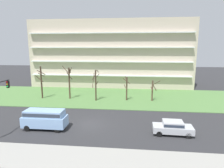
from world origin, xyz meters
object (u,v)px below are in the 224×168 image
(tree_far_left, at_px, (41,82))
(tree_far_right, at_px, (153,90))
(tree_left, at_px, (69,82))
(tree_center, at_px, (96,84))
(van_blue_near_left, at_px, (45,118))
(tree_right, at_px, (127,88))
(sedan_silver_center_left, at_px, (173,127))

(tree_far_left, height_order, tree_far_right, tree_far_left)
(tree_left, distance_m, tree_far_right, 15.67)
(tree_center, bearing_deg, tree_far_left, 177.12)
(tree_far_left, bearing_deg, van_blue_near_left, -63.18)
(tree_left, height_order, van_blue_near_left, tree_left)
(tree_left, xyz_separation_m, van_blue_near_left, (1.43, -13.76, -2.01))
(tree_right, relative_size, sedan_silver_center_left, 1.02)
(tree_right, xyz_separation_m, tree_far_right, (4.77, 0.07, -0.28))
(tree_center, height_order, tree_right, tree_center)
(tree_far_left, bearing_deg, tree_left, 2.88)
(tree_far_right, bearing_deg, sedan_silver_center_left, -86.61)
(tree_far_left, xyz_separation_m, van_blue_near_left, (6.82, -13.49, -1.93))
(van_blue_near_left, bearing_deg, tree_left, 95.84)
(tree_right, bearing_deg, van_blue_near_left, -124.41)
(tree_center, xyz_separation_m, van_blue_near_left, (-3.78, -12.96, -1.75))
(tree_center, distance_m, tree_far_right, 10.49)
(tree_far_right, bearing_deg, tree_right, -179.16)
(tree_right, bearing_deg, tree_center, -172.10)
(tree_left, xyz_separation_m, sedan_silver_center_left, (16.44, -13.76, -2.53))
(tree_left, xyz_separation_m, tree_far_right, (15.62, 0.05, -1.29))
(tree_center, distance_m, sedan_silver_center_left, 17.29)
(tree_center, bearing_deg, tree_left, 171.24)
(tree_far_left, height_order, sedan_silver_center_left, tree_far_left)
(tree_far_left, relative_size, tree_right, 1.37)
(tree_left, bearing_deg, tree_right, -0.11)
(tree_far_left, height_order, tree_right, tree_far_left)
(tree_left, xyz_separation_m, tree_right, (10.84, -0.02, -1.00))
(sedan_silver_center_left, bearing_deg, van_blue_near_left, -177.87)
(tree_right, relative_size, van_blue_near_left, 0.88)
(tree_far_left, bearing_deg, sedan_silver_center_left, -31.73)
(tree_left, bearing_deg, tree_center, -8.76)
(tree_right, distance_m, sedan_silver_center_left, 14.91)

